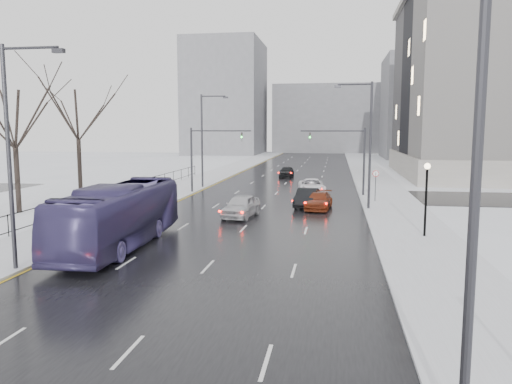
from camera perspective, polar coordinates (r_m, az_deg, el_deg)
The scene contains 25 objects.
road at distance 60.50m, azimuth 3.59°, elevation 1.18°, with size 16.00×150.00×0.04m, color black.
cross_road at distance 48.65m, azimuth 2.22°, elevation -0.30°, with size 130.00×10.00×0.04m, color black.
sidewalk_left at distance 62.38m, azimuth -6.06°, elevation 1.39°, with size 5.00×150.00×0.16m, color silver.
sidewalk_right at distance 60.40m, azimuth 13.55°, elevation 1.04°, with size 5.00×150.00×0.16m, color silver.
park_strip at distance 65.50m, azimuth -14.11°, elevation 1.47°, with size 14.00×150.00×0.12m, color white.
tree_park_d at distance 41.78m, azimuth -25.41°, elevation -2.28°, with size 8.75×8.75×12.50m, color black, non-canonical shape.
tree_park_e at distance 50.42m, azimuth -19.37°, elevation -0.46°, with size 9.45×9.45×13.50m, color black, non-canonical shape.
iron_fence at distance 35.72m, azimuth -22.76°, elevation -2.17°, with size 0.06×70.00×1.30m.
streetlight_r_near at distance 10.19m, azimuth 22.62°, elevation 2.25°, with size 2.95×0.25×10.00m.
streetlight_r_mid at distance 39.96m, azimuth 12.61°, elevation 5.95°, with size 2.95×0.25×10.00m.
streetlight_l_near at distance 24.30m, azimuth -26.02°, elevation 4.66°, with size 2.95×0.25×10.00m.
streetlight_l_far at distance 53.73m, azimuth -5.96°, elevation 6.37°, with size 2.95×0.25×10.00m.
lamppost_r_mid at distance 30.53m, azimuth 18.90°, elevation 0.35°, with size 0.36×0.36×4.28m.
mast_signal_right at distance 47.96m, azimuth 10.99°, elevation 4.37°, with size 6.10×0.33×6.50m.
mast_signal_left at distance 49.69m, azimuth -6.20°, elevation 4.56°, with size 6.10×0.33×6.50m.
no_uturn_sign at distance 44.20m, azimuth 13.52°, elevation 1.72°, with size 0.60×0.06×2.70m.
bldg_far_right at distance 117.10m, azimuth 20.32°, elevation 9.06°, with size 24.00×20.00×22.00m, color slate.
bldg_far_left at distance 128.16m, azimuth -3.47°, elevation 10.64°, with size 18.00×22.00×28.00m, color slate.
bldg_far_center at distance 139.92m, azimuth 8.48°, elevation 8.24°, with size 30.00×18.00×18.00m, color slate.
bus at distance 27.99m, azimuth -15.29°, elevation -2.60°, with size 2.86×12.23×3.41m, color #3F376B.
sedan_center_near at distance 36.08m, azimuth -1.71°, elevation -1.60°, with size 1.92×4.78×1.63m, color #B6B5B9.
sedan_right_near at distance 41.02m, azimuth 5.84°, elevation -0.65°, with size 1.59×4.56×1.50m, color black.
sedan_right_cross at distance 49.11m, azimuth 6.40°, elevation 0.63°, with size 2.46×5.34×1.48m, color white.
sedan_right_far at distance 40.00m, azimuth 7.19°, elevation -0.99°, with size 1.88×4.62×1.34m, color maroon.
sedan_center_far at distance 65.93m, azimuth 3.51°, elevation 2.34°, with size 1.73×4.30×1.46m, color black.
Camera 1 is at (5.79, 0.12, 6.41)m, focal length 35.00 mm.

